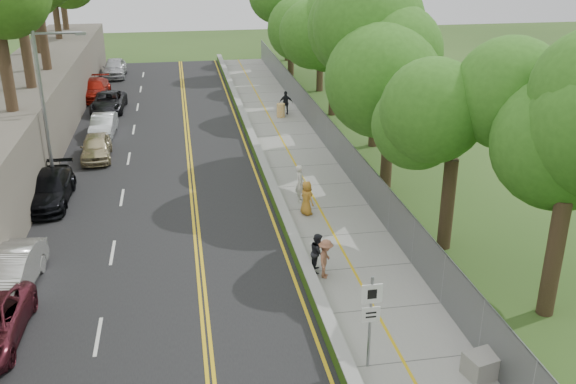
# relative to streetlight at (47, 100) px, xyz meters

# --- Properties ---
(ground) EXTENTS (140.00, 140.00, 0.00)m
(ground) POSITION_rel_streetlight_xyz_m (10.46, -14.00, -4.64)
(ground) COLOR #33511E
(ground) RESTS_ON ground
(road) EXTENTS (11.20, 66.00, 0.04)m
(road) POSITION_rel_streetlight_xyz_m (5.06, 1.00, -4.62)
(road) COLOR black
(road) RESTS_ON ground
(sidewalk) EXTENTS (4.20, 66.00, 0.05)m
(sidewalk) POSITION_rel_streetlight_xyz_m (13.01, 1.00, -4.61)
(sidewalk) COLOR gray
(sidewalk) RESTS_ON ground
(jersey_barrier) EXTENTS (0.42, 66.00, 0.60)m
(jersey_barrier) POSITION_rel_streetlight_xyz_m (10.71, 1.00, -4.34)
(jersey_barrier) COLOR #6FE720
(jersey_barrier) RESTS_ON ground
(chainlink_fence) EXTENTS (0.04, 66.00, 2.00)m
(chainlink_fence) POSITION_rel_streetlight_xyz_m (15.11, 1.00, -3.64)
(chainlink_fence) COLOR slate
(chainlink_fence) RESTS_ON ground
(trees_fenceside) EXTENTS (7.00, 66.00, 14.00)m
(trees_fenceside) POSITION_rel_streetlight_xyz_m (17.46, 1.00, 2.36)
(trees_fenceside) COLOR #3C7E22
(trees_fenceside) RESTS_ON ground
(streetlight) EXTENTS (2.52, 0.22, 8.00)m
(streetlight) POSITION_rel_streetlight_xyz_m (0.00, 0.00, 0.00)
(streetlight) COLOR gray
(streetlight) RESTS_ON ground
(signpost) EXTENTS (0.62, 0.09, 3.10)m
(signpost) POSITION_rel_streetlight_xyz_m (11.51, -17.02, -2.68)
(signpost) COLOR gray
(signpost) RESTS_ON sidewalk
(construction_barrel) EXTENTS (0.59, 0.59, 0.97)m
(construction_barrel) POSITION_rel_streetlight_xyz_m (13.46, 11.38, -4.11)
(construction_barrel) COLOR #FF9300
(construction_barrel) RESTS_ON sidewalk
(concrete_block) EXTENTS (1.24, 1.04, 0.72)m
(concrete_block) POSITION_rel_streetlight_xyz_m (14.76, -18.00, -4.23)
(concrete_block) COLOR gray
(concrete_block) RESTS_ON sidewalk
(car_1) EXTENTS (2.04, 4.75, 1.52)m
(car_1) POSITION_rel_streetlight_xyz_m (-0.14, -10.53, -3.84)
(car_1) COLOR silver
(car_1) RESTS_ON road
(car_3) EXTENTS (2.13, 5.12, 1.48)m
(car_3) POSITION_rel_streetlight_xyz_m (-0.14, -2.11, -3.86)
(car_3) COLOR black
(car_3) RESTS_ON road
(car_4) EXTENTS (1.85, 4.19, 1.40)m
(car_4) POSITION_rel_streetlight_xyz_m (1.46, 4.30, -3.90)
(car_4) COLOR tan
(car_4) RESTS_ON road
(car_5) EXTENTS (1.59, 4.11, 1.33)m
(car_5) POSITION_rel_streetlight_xyz_m (1.44, 9.06, -3.93)
(car_5) COLOR silver
(car_5) RESTS_ON road
(car_6) EXTENTS (2.48, 5.00, 1.36)m
(car_6) POSITION_rel_streetlight_xyz_m (1.26, 15.23, -3.92)
(car_6) COLOR black
(car_6) RESTS_ON road
(car_7) EXTENTS (2.28, 5.29, 1.52)m
(car_7) POSITION_rel_streetlight_xyz_m (-0.14, 19.22, -3.84)
(car_7) COLOR #A01B10
(car_7) RESTS_ON road
(car_8) EXTENTS (2.01, 4.86, 1.65)m
(car_8) POSITION_rel_streetlight_xyz_m (0.80, 27.43, -3.78)
(car_8) COLOR silver
(car_8) RESTS_ON road
(painter_0) EXTENTS (0.80, 0.94, 1.63)m
(painter_0) POSITION_rel_streetlight_xyz_m (11.91, -5.58, -3.77)
(painter_0) COLOR #C2812A
(painter_0) RESTS_ON sidewalk
(painter_1) EXTENTS (0.53, 0.73, 1.84)m
(painter_1) POSITION_rel_streetlight_xyz_m (11.91, -3.94, -3.67)
(painter_1) COLOR white
(painter_1) RESTS_ON sidewalk
(painter_2) EXTENTS (0.78, 0.89, 1.56)m
(painter_2) POSITION_rel_streetlight_xyz_m (11.28, -10.92, -3.81)
(painter_2) COLOR black
(painter_2) RESTS_ON sidewalk
(painter_3) EXTENTS (0.93, 1.16, 1.56)m
(painter_3) POSITION_rel_streetlight_xyz_m (11.46, -11.48, -3.81)
(painter_3) COLOR #9B6045
(painter_3) RESTS_ON sidewalk
(person_far) EXTENTS (1.01, 0.44, 1.70)m
(person_far) POSITION_rel_streetlight_xyz_m (13.94, 12.01, -3.74)
(person_far) COLOR black
(person_far) RESTS_ON sidewalk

